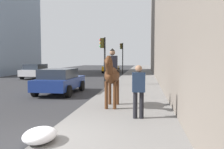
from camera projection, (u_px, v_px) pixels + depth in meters
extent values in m
cube|color=slate|center=(111.00, 146.00, 5.33)|extent=(120.00, 3.56, 0.12)
ellipsoid|color=#4C2B16|center=(112.00, 75.00, 9.32)|extent=(1.50, 0.57, 0.66)
cylinder|color=#4C2B16|center=(115.00, 95.00, 8.90)|extent=(0.13, 0.13, 1.05)
cylinder|color=#4C2B16|center=(106.00, 95.00, 8.95)|extent=(0.13, 0.13, 1.05)
cylinder|color=#4C2B16|center=(118.00, 92.00, 9.79)|extent=(0.13, 0.13, 1.05)
cylinder|color=#4C2B16|center=(110.00, 92.00, 9.83)|extent=(0.13, 0.13, 1.05)
cylinder|color=#4C2B16|center=(109.00, 67.00, 8.53)|extent=(0.63, 0.28, 0.68)
ellipsoid|color=#4C2B16|center=(108.00, 60.00, 8.31)|extent=(0.63, 0.22, 0.49)
cylinder|color=black|center=(115.00, 76.00, 10.03)|extent=(0.28, 0.10, 0.55)
cube|color=black|center=(112.00, 71.00, 9.35)|extent=(0.44, 0.60, 0.08)
cube|color=black|center=(112.00, 63.00, 9.33)|extent=(0.28, 0.38, 0.55)
sphere|color=#8C664C|center=(112.00, 53.00, 9.30)|extent=(0.22, 0.22, 0.22)
cone|color=black|center=(112.00, 50.00, 9.30)|extent=(0.20, 0.20, 0.10)
cylinder|color=black|center=(135.00, 105.00, 7.55)|extent=(0.14, 0.14, 0.85)
cylinder|color=black|center=(142.00, 105.00, 7.54)|extent=(0.14, 0.14, 0.85)
cube|color=#1E2D47|center=(139.00, 82.00, 7.49)|extent=(0.30, 0.42, 0.62)
sphere|color=#8C664C|center=(139.00, 69.00, 7.46)|extent=(0.22, 0.22, 0.22)
cube|color=silver|center=(37.00, 72.00, 23.89)|extent=(4.43, 1.82, 0.60)
cube|color=#262D38|center=(36.00, 67.00, 23.59)|extent=(2.44, 1.57, 0.52)
cylinder|color=black|center=(35.00, 74.00, 25.37)|extent=(0.64, 0.23, 0.64)
cylinder|color=black|center=(50.00, 74.00, 25.16)|extent=(0.64, 0.23, 0.64)
cylinder|color=black|center=(22.00, 76.00, 22.66)|extent=(0.64, 0.23, 0.64)
cylinder|color=black|center=(39.00, 76.00, 22.45)|extent=(0.64, 0.23, 0.64)
cube|color=orange|center=(111.00, 68.00, 32.69)|extent=(4.11, 1.90, 0.60)
cube|color=#262D38|center=(111.00, 64.00, 32.41)|extent=(1.86, 1.65, 0.52)
cylinder|color=black|center=(106.00, 70.00, 34.10)|extent=(0.64, 0.23, 0.64)
cylinder|color=black|center=(119.00, 70.00, 33.82)|extent=(0.64, 0.23, 0.64)
cylinder|color=black|center=(103.00, 71.00, 31.60)|extent=(0.64, 0.23, 0.64)
cylinder|color=black|center=(116.00, 71.00, 31.32)|extent=(0.64, 0.23, 0.64)
cube|color=navy|center=(60.00, 83.00, 13.60)|extent=(4.06, 1.88, 0.60)
cube|color=#262D38|center=(58.00, 73.00, 13.32)|extent=(2.23, 1.64, 0.52)
cylinder|color=black|center=(54.00, 85.00, 14.99)|extent=(0.64, 0.23, 0.64)
cylinder|color=black|center=(82.00, 86.00, 14.72)|extent=(0.64, 0.23, 0.64)
cylinder|color=black|center=(35.00, 91.00, 12.52)|extent=(0.64, 0.23, 0.64)
cylinder|color=black|center=(69.00, 91.00, 12.25)|extent=(0.64, 0.23, 0.64)
cylinder|color=black|center=(105.00, 62.00, 16.80)|extent=(0.12, 0.12, 3.50)
cube|color=#2D280C|center=(102.00, 43.00, 16.73)|extent=(0.20, 0.24, 0.70)
sphere|color=red|center=(100.00, 40.00, 16.73)|extent=(0.14, 0.14, 0.14)
sphere|color=orange|center=(100.00, 43.00, 16.75)|extent=(0.14, 0.14, 0.14)
sphere|color=green|center=(100.00, 46.00, 16.76)|extent=(0.14, 0.14, 0.14)
cylinder|color=black|center=(123.00, 59.00, 29.56)|extent=(0.12, 0.12, 3.90)
cube|color=#2D280C|center=(121.00, 46.00, 29.47)|extent=(0.20, 0.24, 0.70)
sphere|color=red|center=(120.00, 44.00, 29.48)|extent=(0.14, 0.14, 0.14)
sphere|color=orange|center=(120.00, 46.00, 29.49)|extent=(0.14, 0.14, 0.14)
sphere|color=green|center=(120.00, 48.00, 29.51)|extent=(0.14, 0.14, 0.14)
ellipsoid|color=white|center=(40.00, 135.00, 5.42)|extent=(0.95, 0.73, 0.33)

